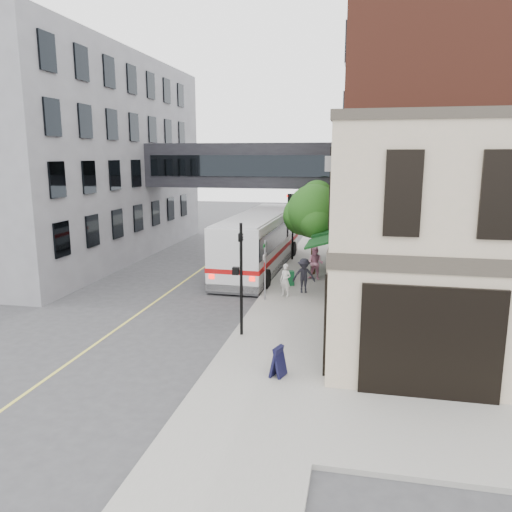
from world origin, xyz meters
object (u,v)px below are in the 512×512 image
at_px(newspaper_box, 290,278).
at_px(bus, 260,239).
at_px(sandwich_board, 278,361).
at_px(pedestrian_a, 285,280).
at_px(pedestrian_b, 315,263).
at_px(pedestrian_c, 304,276).

bearing_deg(newspaper_box, bus, 100.83).
bearing_deg(sandwich_board, pedestrian_a, 115.32).
relative_size(pedestrian_b, pedestrian_c, 1.05).
distance_m(pedestrian_a, sandwich_board, 9.38).
bearing_deg(sandwich_board, bus, 121.67).
relative_size(bus, pedestrian_c, 7.24).
height_order(bus, sandwich_board, bus).
relative_size(newspaper_box, sandwich_board, 0.81).
height_order(newspaper_box, sandwich_board, sandwich_board).
xyz_separation_m(pedestrian_a, pedestrian_c, (0.84, 0.90, 0.07)).
relative_size(pedestrian_a, newspaper_box, 2.08).
xyz_separation_m(bus, pedestrian_b, (3.77, -2.53, -0.87)).
bearing_deg(sandwich_board, pedestrian_b, 108.16).
distance_m(newspaper_box, sandwich_board, 11.60).
relative_size(pedestrian_b, newspaper_box, 2.36).
distance_m(pedestrian_b, sandwich_board, 13.15).
height_order(pedestrian_a, pedestrian_b, pedestrian_b).
bearing_deg(bus, pedestrian_b, -33.89).
distance_m(bus, pedestrian_a, 6.95).
bearing_deg(newspaper_box, pedestrian_a, -108.79).
relative_size(pedestrian_c, newspaper_box, 2.25).
xyz_separation_m(pedestrian_c, newspaper_box, (-0.91, 1.33, -0.50)).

